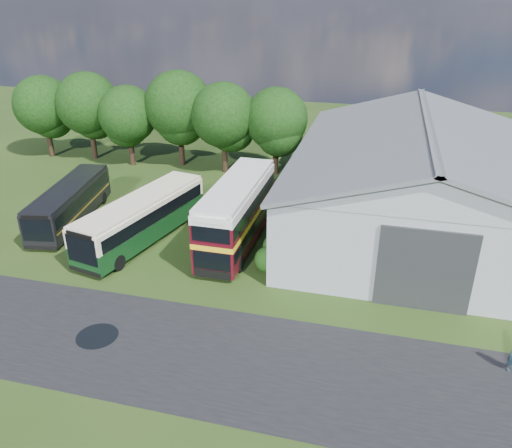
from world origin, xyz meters
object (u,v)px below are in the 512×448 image
(storage_shed, at_px, (420,172))
(bus_dark_single, at_px, (70,203))
(bus_maroon_double, at_px, (237,214))
(bus_green_single, at_px, (143,218))

(storage_shed, xyz_separation_m, bus_dark_single, (-26.01, -6.50, -2.59))
(storage_shed, height_order, bus_maroon_double, storage_shed)
(storage_shed, bearing_deg, bus_green_single, -157.06)
(bus_green_single, xyz_separation_m, bus_dark_single, (-6.94, 1.58, -0.18))
(bus_dark_single, bearing_deg, bus_maroon_double, -11.63)
(storage_shed, height_order, bus_green_single, storage_shed)
(storage_shed, relative_size, bus_maroon_double, 2.26)
(bus_maroon_double, height_order, bus_dark_single, bus_maroon_double)
(bus_dark_single, bearing_deg, storage_shed, 4.16)
(bus_green_single, distance_m, bus_maroon_double, 6.88)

